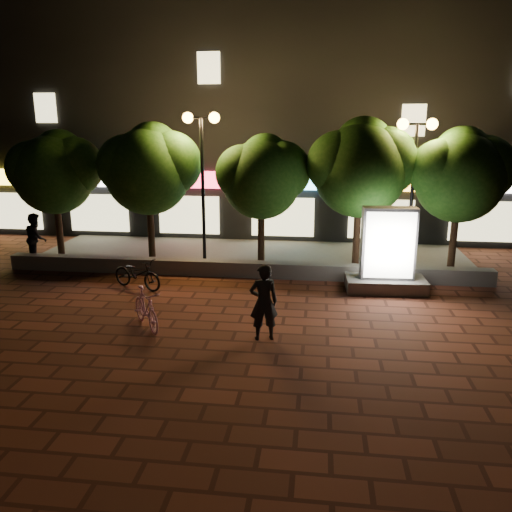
% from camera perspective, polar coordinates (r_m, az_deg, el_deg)
% --- Properties ---
extents(ground, '(80.00, 80.00, 0.00)m').
position_cam_1_polar(ground, '(13.18, -4.31, -7.34)').
color(ground, '#5E2B1D').
rests_on(ground, ground).
extents(retaining_wall, '(16.00, 0.45, 0.50)m').
position_cam_1_polar(retaining_wall, '(16.82, -1.66, -1.44)').
color(retaining_wall, '#605E59').
rests_on(retaining_wall, ground).
extents(sidewalk, '(16.00, 5.00, 0.08)m').
position_cam_1_polar(sidewalk, '(19.26, -0.53, 0.03)').
color(sidewalk, '#605E59').
rests_on(sidewalk, ground).
extents(building_block, '(28.00, 8.12, 11.30)m').
position_cam_1_polar(building_block, '(25.07, 1.46, 14.93)').
color(building_block, black).
rests_on(building_block, ground).
extents(tree_far_left, '(3.36, 2.80, 4.63)m').
position_cam_1_polar(tree_far_left, '(19.87, -21.53, 9.00)').
color(tree_far_left, '#322013').
rests_on(tree_far_left, sidewalk).
extents(tree_left, '(3.60, 3.00, 4.89)m').
position_cam_1_polar(tree_left, '(18.46, -11.82, 9.82)').
color(tree_left, '#322013').
rests_on(tree_left, sidewalk).
extents(tree_mid, '(3.24, 2.70, 4.50)m').
position_cam_1_polar(tree_mid, '(17.61, 0.79, 9.15)').
color(tree_mid, '#322013').
rests_on(tree_mid, sidewalk).
extents(tree_right, '(3.72, 3.10, 5.07)m').
position_cam_1_polar(tree_right, '(17.53, 11.77, 9.96)').
color(tree_right, '#322013').
rests_on(tree_right, sidewalk).
extents(tree_far_right, '(3.48, 2.90, 4.76)m').
position_cam_1_polar(tree_far_right, '(18.08, 22.00, 8.72)').
color(tree_far_right, '#322013').
rests_on(tree_far_right, sidewalk).
extents(street_lamp_left, '(1.26, 0.36, 5.18)m').
position_cam_1_polar(street_lamp_left, '(17.63, -6.08, 11.72)').
color(street_lamp_left, black).
rests_on(street_lamp_left, sidewalk).
extents(street_lamp_right, '(1.26, 0.36, 4.98)m').
position_cam_1_polar(street_lamp_right, '(17.45, 17.37, 10.67)').
color(street_lamp_right, black).
rests_on(street_lamp_right, sidewalk).
extents(ad_kiosk, '(2.40, 1.28, 2.55)m').
position_cam_1_polar(ad_kiosk, '(15.68, 14.47, -0.19)').
color(ad_kiosk, '#605E59').
rests_on(ad_kiosk, ground).
extents(scooter_pink, '(1.39, 1.62, 1.01)m').
position_cam_1_polar(scooter_pink, '(12.89, -12.22, -5.77)').
color(scooter_pink, pink).
rests_on(scooter_pink, ground).
extents(rider, '(0.76, 0.60, 1.83)m').
position_cam_1_polar(rider, '(11.82, 0.87, -5.19)').
color(rider, black).
rests_on(rider, ground).
extents(scooter_parked, '(1.90, 1.27, 0.94)m').
position_cam_1_polar(scooter_parked, '(15.94, -13.15, -1.94)').
color(scooter_parked, black).
rests_on(scooter_parked, ground).
extents(pedestrian, '(1.00, 1.08, 1.78)m').
position_cam_1_polar(pedestrian, '(19.60, -23.38, 1.86)').
color(pedestrian, black).
rests_on(pedestrian, sidewalk).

